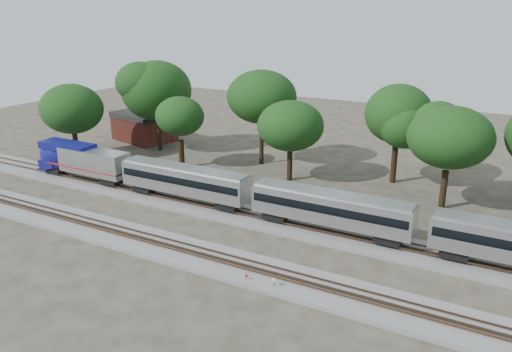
{
  "coord_description": "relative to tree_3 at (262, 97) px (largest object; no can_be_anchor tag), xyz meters",
  "views": [
    {
      "loc": [
        23.96,
        -36.71,
        21.2
      ],
      "look_at": [
        1.25,
        5.0,
        5.26
      ],
      "focal_mm": 35.0,
      "sensor_mm": 36.0,
      "label": 1
    }
  ],
  "objects": [
    {
      "name": "tree_1",
      "position": [
        -17.42,
        -1.28,
        -0.24
      ],
      "size": [
        9.56,
        9.56,
        13.48
      ],
      "color": "black",
      "rests_on": "ground"
    },
    {
      "name": "brick_building",
      "position": [
        -23.82,
        2.51,
        -7.23
      ],
      "size": [
        11.35,
        9.26,
        4.76
      ],
      "rotation": [
        0.0,
        0.0,
        -0.25
      ],
      "color": "maroon",
      "rests_on": "ground"
    },
    {
      "name": "track_far",
      "position": [
        8.29,
        -18.16,
        -9.42
      ],
      "size": [
        160.0,
        5.0,
        0.73
      ],
      "color": "slate",
      "rests_on": "ground"
    },
    {
      "name": "switch_stand_white",
      "position": [
        16.94,
        -29.8,
        -8.92
      ],
      "size": [
        0.34,
        0.15,
        1.1
      ],
      "rotation": [
        0.0,
        0.0,
        -0.34
      ],
      "color": "#512D19",
      "rests_on": "ground"
    },
    {
      "name": "tree_6",
      "position": [
        25.7,
        -5.44,
        -1.47
      ],
      "size": [
        8.31,
        8.31,
        11.72
      ],
      "color": "black",
      "rests_on": "ground"
    },
    {
      "name": "track_near",
      "position": [
        8.29,
        -28.16,
        -9.42
      ],
      "size": [
        160.0,
        5.0,
        0.73
      ],
      "color": "slate",
      "rests_on": "ground"
    },
    {
      "name": "tree_5",
      "position": [
        18.67,
        0.81,
        -0.71
      ],
      "size": [
        9.08,
        9.08,
        12.8
      ],
      "color": "black",
      "rests_on": "ground"
    },
    {
      "name": "tree_2",
      "position": [
        -9.05,
        -6.87,
        -2.38
      ],
      "size": [
        7.39,
        7.39,
        10.43
      ],
      "color": "black",
      "rests_on": "ground"
    },
    {
      "name": "tree_0",
      "position": [
        -25.57,
        -10.73,
        -2.22
      ],
      "size": [
        7.55,
        7.55,
        10.65
      ],
      "color": "black",
      "rests_on": "ground"
    },
    {
      "name": "tree_4",
      "position": [
        6.62,
        -4.71,
        -2.42
      ],
      "size": [
        7.35,
        7.35,
        10.36
      ],
      "color": "black",
      "rests_on": "ground"
    },
    {
      "name": "ground",
      "position": [
        8.29,
        -24.16,
        -9.63
      ],
      "size": [
        160.0,
        160.0,
        0.0
      ],
      "primitive_type": "plane",
      "color": "#383328",
      "rests_on": "ground"
    },
    {
      "name": "switch_lever",
      "position": [
        12.93,
        -29.96,
        -9.48
      ],
      "size": [
        0.57,
        0.44,
        0.3
      ],
      "primitive_type": "cube",
      "rotation": [
        0.0,
        0.0,
        -0.32
      ],
      "color": "#512D19",
      "rests_on": "ground"
    },
    {
      "name": "switch_stand_red",
      "position": [
        14.53,
        -29.97,
        -9.07
      ],
      "size": [
        0.28,
        0.05,
        0.87
      ],
      "rotation": [
        0.0,
        0.0,
        0.04
      ],
      "color": "#512D19",
      "rests_on": "ground"
    },
    {
      "name": "tree_3",
      "position": [
        0.0,
        0.0,
        0.0
      ],
      "size": [
        9.8,
        9.8,
        13.82
      ],
      "color": "black",
      "rests_on": "ground"
    }
  ]
}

